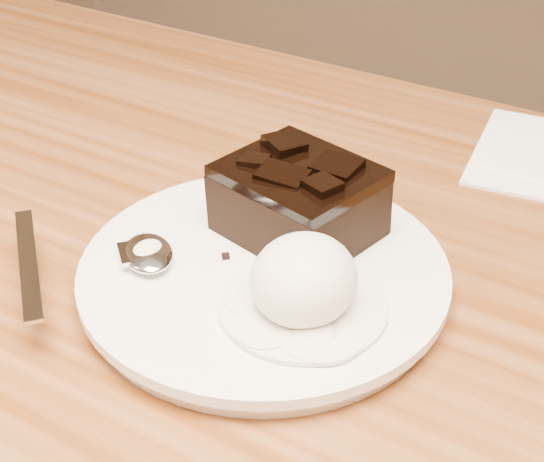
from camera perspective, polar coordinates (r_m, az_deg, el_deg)
The scene contains 7 objects.
plate at distance 0.52m, azimuth -0.58°, elevation -3.30°, with size 0.24×0.24×0.02m, color white.
brownie at distance 0.53m, azimuth 1.88°, elevation 1.87°, with size 0.09×0.08×0.04m, color black.
ice_cream_scoop at distance 0.47m, azimuth 2.27°, elevation -3.45°, with size 0.06×0.07×0.05m, color white.
melt_puddle at distance 0.48m, azimuth 2.21°, elevation -5.38°, with size 0.10×0.10×0.00m, color white.
spoon at distance 0.52m, azimuth -8.72°, elevation -1.71°, with size 0.03×0.18×0.01m, color silver, non-canonical shape.
crumb_a at distance 0.52m, azimuth 2.42°, elevation -1.72°, with size 0.01×0.01×0.00m, color black.
crumb_b at distance 0.52m, azimuth -3.28°, elevation -1.80°, with size 0.01×0.01×0.00m, color black.
Camera 1 is at (0.24, -0.30, 1.08)m, focal length 53.36 mm.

